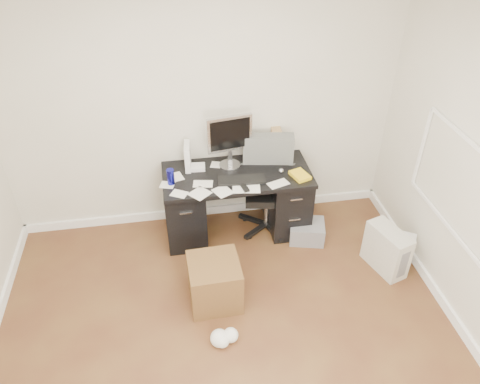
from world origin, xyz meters
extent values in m
plane|color=#4D2618|center=(0.00, 0.00, 0.00)|extent=(4.00, 4.00, 0.00)
cube|color=beige|center=(0.00, 2.00, 1.35)|extent=(4.00, 0.02, 2.70)
cube|color=white|center=(0.00, 0.00, 2.70)|extent=(4.00, 4.00, 0.02)
cube|color=white|center=(0.00, 1.99, 0.05)|extent=(4.00, 0.03, 0.10)
cube|color=white|center=(1.99, 0.00, 0.05)|extent=(0.03, 4.00, 0.10)
cube|color=black|center=(0.30, 1.65, 0.73)|extent=(1.50, 0.70, 0.04)
cube|color=black|center=(-0.25, 1.65, 0.35)|extent=(0.40, 0.60, 0.71)
cube|color=black|center=(0.85, 1.65, 0.35)|extent=(0.40, 0.60, 0.71)
cube|color=black|center=(0.30, 1.98, 0.45)|extent=(0.70, 0.03, 0.51)
cube|color=black|center=(0.32, 1.51, 0.76)|extent=(0.47, 0.19, 0.03)
sphere|color=#ADAEB2|center=(0.74, 1.58, 0.78)|extent=(0.06, 0.06, 0.05)
cylinder|color=#14158F|center=(-0.36, 1.58, 0.83)|extent=(0.09, 0.09, 0.16)
cube|color=white|center=(-0.18, 1.84, 0.88)|extent=(0.13, 0.24, 0.27)
cube|color=olive|center=(0.76, 1.91, 0.91)|extent=(0.16, 0.28, 0.31)
cube|color=yellow|center=(0.92, 1.49, 0.77)|extent=(0.22, 0.24, 0.04)
cube|color=#BAB7A8|center=(1.65, 0.85, 0.23)|extent=(0.34, 0.51, 0.46)
cube|color=silver|center=(1.82, 0.90, 0.18)|extent=(0.32, 0.29, 0.35)
cube|color=#4E3817|center=(-0.06, 0.70, 0.23)|extent=(0.47, 0.47, 0.45)
cube|color=slate|center=(1.01, 1.38, 0.11)|extent=(0.42, 0.37, 0.21)
camera|label=1|loc=(-0.32, -2.24, 3.38)|focal=35.00mm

